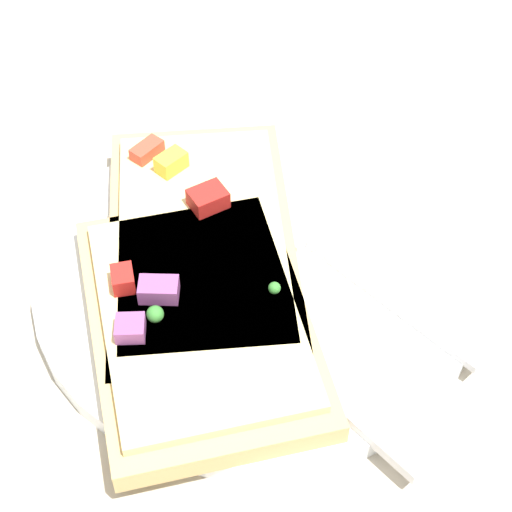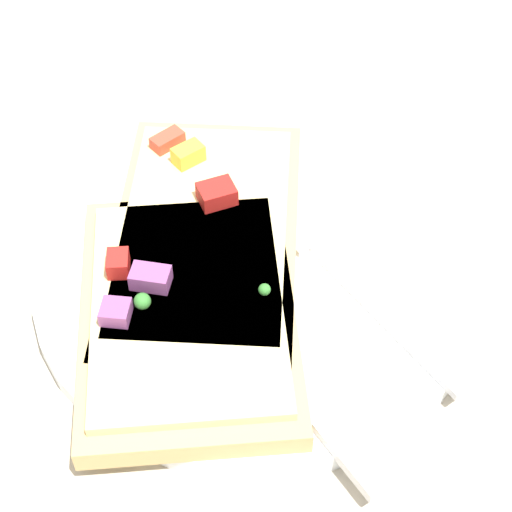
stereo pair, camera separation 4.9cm
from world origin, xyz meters
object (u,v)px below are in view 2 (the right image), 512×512
object	(u,v)px
pizza_slice_corner	(190,315)
knife	(284,370)
fork	(331,259)
pizza_slice_main	(205,235)
plate	(256,274)

from	to	relation	value
pizza_slice_corner	knife	bearing A→B (deg)	-126.31
fork	pizza_slice_corner	world-z (taller)	pizza_slice_corner
pizza_slice_main	pizza_slice_corner	distance (m)	0.06
knife	pizza_slice_corner	distance (m)	0.06
plate	knife	world-z (taller)	knife
fork	pizza_slice_main	size ratio (longest dim) A/B	0.92
knife	pizza_slice_main	xyz separation A→B (m)	(-0.09, 0.04, 0.01)
plate	knife	size ratio (longest dim) A/B	1.34
plate	pizza_slice_main	xyz separation A→B (m)	(-0.03, -0.01, 0.02)
knife	fork	bearing A→B (deg)	-54.44
fork	pizza_slice_main	world-z (taller)	pizza_slice_main
pizza_slice_main	pizza_slice_corner	size ratio (longest dim) A/B	1.07
plate	pizza_slice_corner	world-z (taller)	pizza_slice_corner
fork	plate	bearing A→B (deg)	60.19
knife	pizza_slice_main	distance (m)	0.10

